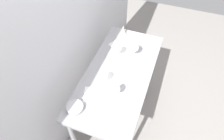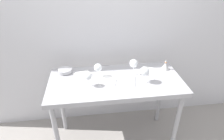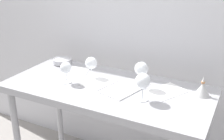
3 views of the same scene
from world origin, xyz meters
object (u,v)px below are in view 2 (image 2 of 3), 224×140
(wine_glass_near_right, at_px, (145,72))
(open_notebook, at_px, (117,79))
(tasting_sheet_upper, at_px, (84,77))
(tasting_bowl, at_px, (65,70))
(tasting_sheet_lower, at_px, (148,72))
(wine_glass_far_right, at_px, (134,64))
(wine_glass_far_left, at_px, (98,68))
(wine_glass_near_left, at_px, (88,77))
(decanter_funnel, at_px, (165,66))

(wine_glass_near_right, distance_m, open_notebook, 0.30)
(tasting_sheet_upper, bearing_deg, tasting_bowl, 130.67)
(tasting_sheet_lower, height_order, tasting_bowl, tasting_bowl)
(tasting_sheet_upper, bearing_deg, wine_glass_far_right, -19.49)
(wine_glass_far_right, height_order, open_notebook, wine_glass_far_right)
(open_notebook, distance_m, tasting_bowl, 0.59)
(open_notebook, relative_size, tasting_sheet_upper, 1.70)
(wine_glass_far_left, height_order, wine_glass_near_left, wine_glass_far_left)
(wine_glass_far_left, relative_size, tasting_sheet_lower, 0.63)
(open_notebook, relative_size, tasting_sheet_lower, 1.74)
(wine_glass_far_right, bearing_deg, wine_glass_far_left, 179.90)
(wine_glass_far_left, relative_size, open_notebook, 0.36)
(tasting_sheet_lower, xyz_separation_m, decanter_funnel, (0.21, 0.04, 0.04))
(wine_glass_near_left, distance_m, tasting_sheet_upper, 0.20)
(open_notebook, height_order, tasting_sheet_lower, open_notebook)
(wine_glass_far_right, bearing_deg, tasting_sheet_upper, 178.71)
(wine_glass_far_left, bearing_deg, wine_glass_near_right, -19.66)
(open_notebook, distance_m, tasting_sheet_lower, 0.38)
(wine_glass_near_right, bearing_deg, wine_glass_far_right, 114.88)
(wine_glass_near_right, bearing_deg, tasting_bowl, 159.86)
(wine_glass_near_left, height_order, tasting_bowl, wine_glass_near_left)
(wine_glass_far_left, relative_size, decanter_funnel, 1.19)
(decanter_funnel, bearing_deg, open_notebook, -165.60)
(open_notebook, xyz_separation_m, tasting_sheet_lower, (0.37, 0.10, -0.00))
(decanter_funnel, bearing_deg, tasting_bowl, 176.27)
(decanter_funnel, bearing_deg, tasting_sheet_upper, -176.83)
(wine_glass_near_right, bearing_deg, tasting_sheet_upper, 164.01)
(wine_glass_far_right, xyz_separation_m, tasting_bowl, (-0.74, 0.14, -0.10))
(tasting_sheet_upper, xyz_separation_m, decanter_funnel, (0.92, 0.05, 0.04))
(tasting_sheet_upper, relative_size, decanter_funnel, 1.94)
(wine_glass_near_left, relative_size, tasting_bowl, 0.98)
(wine_glass_near_right, bearing_deg, wine_glass_far_left, 160.34)
(wine_glass_near_right, xyz_separation_m, wine_glass_near_left, (-0.56, 0.01, -0.02))
(wine_glass_far_left, height_order, wine_glass_near_right, wine_glass_near_right)
(decanter_funnel, bearing_deg, wine_glass_far_left, -175.36)
(tasting_sheet_lower, bearing_deg, decanter_funnel, 39.94)
(tasting_sheet_lower, bearing_deg, open_notebook, -135.80)
(tasting_bowl, relative_size, decanter_funnel, 1.19)
(wine_glass_near_left, xyz_separation_m, decanter_funnel, (0.88, 0.22, -0.06))
(wine_glass_far_right, xyz_separation_m, decanter_funnel, (0.39, 0.06, -0.09))
(wine_glass_far_left, bearing_deg, wine_glass_near_left, -123.98)
(open_notebook, relative_size, decanter_funnel, 3.30)
(wine_glass_far_right, relative_size, tasting_sheet_lower, 0.74)
(tasting_sheet_upper, bearing_deg, wine_glass_far_left, -22.47)
(wine_glass_far_right, xyz_separation_m, wine_glass_far_left, (-0.38, 0.00, -0.02))
(wine_glass_near_left, bearing_deg, tasting_sheet_lower, 14.88)
(tasting_bowl, bearing_deg, tasting_sheet_lower, -7.35)
(wine_glass_near_left, relative_size, tasting_sheet_lower, 0.61)
(wine_glass_near_right, height_order, tasting_sheet_upper, wine_glass_near_right)
(open_notebook, bearing_deg, wine_glass_far_right, 38.99)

